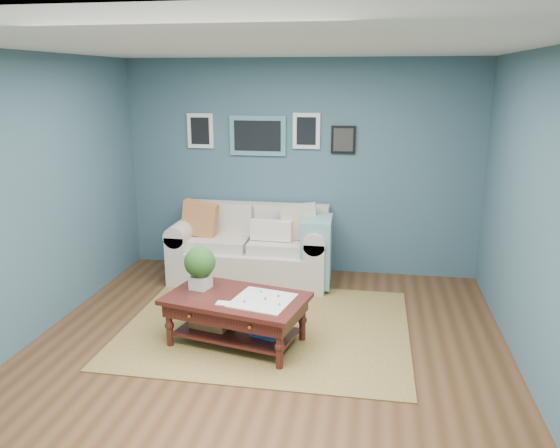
# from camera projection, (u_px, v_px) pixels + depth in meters

# --- Properties ---
(room_shell) EXTENTS (5.00, 5.02, 2.70)m
(room_shell) POSITION_uv_depth(u_px,v_px,m) (260.00, 212.00, 4.60)
(room_shell) COLOR brown
(room_shell) RESTS_ON ground
(area_rug) EXTENTS (2.84, 2.27, 0.01)m
(area_rug) POSITION_uv_depth(u_px,v_px,m) (267.00, 327.00, 5.55)
(area_rug) COLOR brown
(area_rug) RESTS_ON ground
(loveseat) EXTENTS (1.97, 0.90, 1.01)m
(loveseat) POSITION_uv_depth(u_px,v_px,m) (258.00, 248.00, 6.79)
(loveseat) COLOR beige
(loveseat) RESTS_ON ground
(coffee_table) EXTENTS (1.42, 1.01, 0.90)m
(coffee_table) POSITION_uv_depth(u_px,v_px,m) (230.00, 303.00, 5.15)
(coffee_table) COLOR black
(coffee_table) RESTS_ON ground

